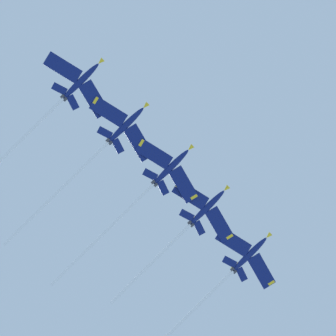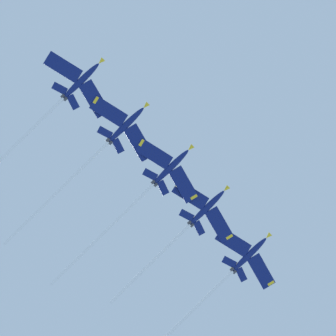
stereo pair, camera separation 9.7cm
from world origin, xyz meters
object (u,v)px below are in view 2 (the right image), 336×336
jet_far_left (224,280)px  jet_inner_left (189,225)px  jet_far_right (59,102)px  jet_centre (150,188)px  jet_inner_right (105,146)px

jet_far_left → jet_inner_left: jet_far_left is taller
jet_far_left → jet_far_right: bearing=-159.6°
jet_far_left → jet_inner_left: (-14.40, -8.46, 0.36)m
jet_inner_left → jet_far_right: 44.14m
jet_inner_left → jet_far_right: jet_inner_left is taller
jet_centre → jet_far_right: size_ratio=1.06×
jet_centre → jet_inner_right: 15.14m
jet_far_left → jet_centre: jet_far_left is taller
jet_inner_right → jet_far_right: jet_far_right is taller
jet_far_left → jet_far_right: size_ratio=1.06×
jet_far_left → jet_centre: size_ratio=1.00×
jet_far_left → jet_centre: (-27.60, -12.63, -0.56)m
jet_inner_left → jet_far_right: bearing=-163.3°
jet_far_left → jet_far_right: jet_far_left is taller
jet_centre → jet_far_right: 30.30m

